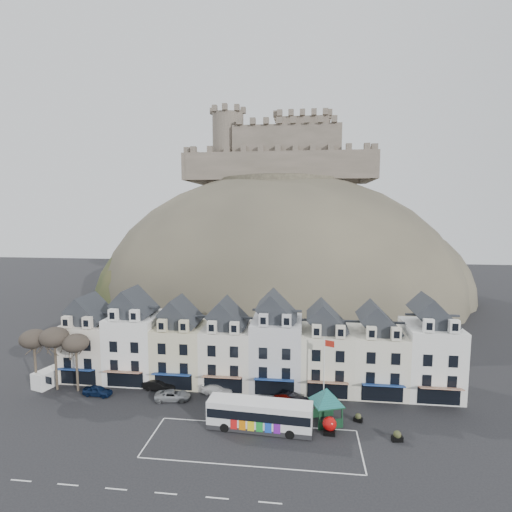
{
  "coord_description": "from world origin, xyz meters",
  "views": [
    {
      "loc": [
        7.04,
        -37.48,
        24.2
      ],
      "look_at": [
        -0.49,
        24.0,
        17.05
      ],
      "focal_mm": 28.0,
      "sensor_mm": 36.0,
      "label": 1
    }
  ],
  "objects": [
    {
      "name": "ground",
      "position": [
        0.0,
        0.0,
        0.0
      ],
      "size": [
        300.0,
        300.0,
        0.0
      ],
      "primitive_type": "plane",
      "color": "black",
      "rests_on": "ground"
    },
    {
      "name": "coach_bay_markings",
      "position": [
        2.0,
        1.25,
        0.0
      ],
      "size": [
        22.0,
        7.5,
        0.01
      ],
      "primitive_type": "cube",
      "color": "silver",
      "rests_on": "ground"
    },
    {
      "name": "townhouse_terrace",
      "position": [
        0.15,
        15.97,
        5.3
      ],
      "size": [
        54.4,
        9.35,
        11.8
      ],
      "color": "beige",
      "rests_on": "ground"
    },
    {
      "name": "castle_hill",
      "position": [
        1.25,
        68.95,
        0.11
      ],
      "size": [
        100.0,
        76.0,
        68.0
      ],
      "color": "#3C392E",
      "rests_on": "ground"
    },
    {
      "name": "castle",
      "position": [
        0.51,
        75.93,
        40.19
      ],
      "size": [
        50.2,
        22.2,
        22.0
      ],
      "color": "brown",
      "rests_on": "ground"
    },
    {
      "name": "tree_left_far",
      "position": [
        -29.0,
        10.5,
        6.9
      ],
      "size": [
        3.61,
        3.61,
        8.24
      ],
      "color": "#393224",
      "rests_on": "ground"
    },
    {
      "name": "tree_left_mid",
      "position": [
        -26.0,
        10.5,
        7.24
      ],
      "size": [
        3.78,
        3.78,
        8.64
      ],
      "color": "#393224",
      "rests_on": "ground"
    },
    {
      "name": "tree_left_near",
      "position": [
        -23.0,
        10.5,
        6.55
      ],
      "size": [
        3.43,
        3.43,
        7.84
      ],
      "color": "#393224",
      "rests_on": "ground"
    },
    {
      "name": "bus",
      "position": [
        2.37,
        4.05,
        1.81
      ],
      "size": [
        11.74,
        3.46,
        3.27
      ],
      "rotation": [
        0.0,
        0.0,
        -0.07
      ],
      "color": "#262628",
      "rests_on": "ground"
    },
    {
      "name": "bus_shelter",
      "position": [
        9.75,
        6.33,
        3.22
      ],
      "size": [
        6.15,
        6.15,
        4.14
      ],
      "rotation": [
        0.0,
        0.0,
        0.34
      ],
      "color": "#10321D",
      "rests_on": "ground"
    },
    {
      "name": "red_buoy",
      "position": [
        10.0,
        4.11,
        0.96
      ],
      "size": [
        1.51,
        1.51,
        1.87
      ],
      "rotation": [
        0.0,
        0.0,
        -0.09
      ],
      "color": "black",
      "rests_on": "ground"
    },
    {
      "name": "flagpole",
      "position": [
        9.7,
        9.82,
        5.09
      ],
      "size": [
        1.2,
        0.57,
        8.91
      ],
      "rotation": [
        0.0,
        0.0,
        -0.41
      ],
      "color": "silver",
      "rests_on": "ground"
    },
    {
      "name": "white_van",
      "position": [
        -27.77,
        12.0,
        1.13
      ],
      "size": [
        3.42,
        5.33,
        2.25
      ],
      "rotation": [
        0.0,
        0.0,
        -0.28
      ],
      "color": "white",
      "rests_on": "ground"
    },
    {
      "name": "planter_west",
      "position": [
        17.0,
        3.5,
        0.55
      ],
      "size": [
        1.2,
        0.8,
        1.15
      ],
      "rotation": [
        0.0,
        0.0,
        0.11
      ],
      "color": "black",
      "rests_on": "ground"
    },
    {
      "name": "planter_east",
      "position": [
        13.43,
        7.0,
        0.48
      ],
      "size": [
        1.1,
        0.82,
        0.99
      ],
      "rotation": [
        0.0,
        0.0,
        -0.37
      ],
      "color": "black",
      "rests_on": "ground"
    },
    {
      "name": "car_navy",
      "position": [
        -19.65,
        9.5,
        0.66
      ],
      "size": [
        3.95,
        1.83,
        1.31
      ],
      "primitive_type": "imported",
      "rotation": [
        0.0,
        0.0,
        1.5
      ],
      "color": "#0B1938",
      "rests_on": "ground"
    },
    {
      "name": "car_black",
      "position": [
        -12.16,
        11.93,
        0.72
      ],
      "size": [
        4.6,
        2.3,
        1.45
      ],
      "primitive_type": "imported",
      "rotation": [
        0.0,
        0.0,
        1.39
      ],
      "color": "black",
      "rests_on": "ground"
    },
    {
      "name": "car_silver",
      "position": [
        -9.46,
        9.5,
        0.63
      ],
      "size": [
        4.7,
        2.76,
        1.25
      ],
      "primitive_type": "imported",
      "rotation": [
        0.0,
        0.0,
        1.73
      ],
      "color": "#929599",
      "rests_on": "ground"
    },
    {
      "name": "car_white",
      "position": [
        -4.23,
        12.0,
        0.61
      ],
      "size": [
        4.3,
        1.89,
        1.23
      ],
      "primitive_type": "imported",
      "rotation": [
        0.0,
        0.0,
        1.53
      ],
      "color": "white",
      "rests_on": "ground"
    },
    {
      "name": "car_maroon",
      "position": [
        4.8,
        9.5,
        0.75
      ],
      "size": [
        4.73,
        2.84,
        1.51
      ],
      "primitive_type": "imported",
      "rotation": [
        0.0,
        0.0,
        1.83
      ],
      "color": "#5A0805",
      "rests_on": "ground"
    },
    {
      "name": "car_charcoal",
      "position": [
        6.0,
        10.41,
        0.62
      ],
      "size": [
        3.98,
        2.1,
        1.25
      ],
      "primitive_type": "imported",
      "rotation": [
        0.0,
        0.0,
        1.35
      ],
      "color": "black",
      "rests_on": "ground"
    }
  ]
}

